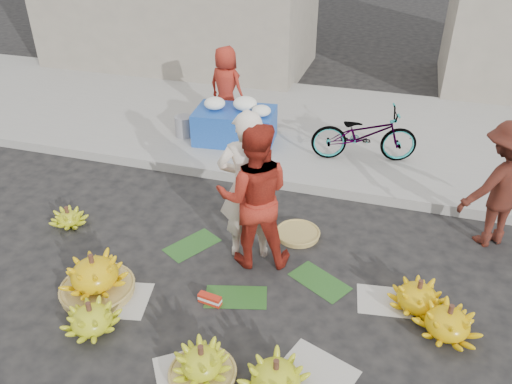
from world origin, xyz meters
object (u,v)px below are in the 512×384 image
(banana_bunch_4, at_px, (448,322))
(vendor_cream, at_px, (248,187))
(banana_bunch_0, at_px, (95,276))
(bicycle, at_px, (364,134))
(flower_table, at_px, (235,123))

(banana_bunch_4, bearing_deg, vendor_cream, 163.34)
(banana_bunch_0, height_order, bicycle, bicycle)
(banana_bunch_0, relative_size, banana_bunch_4, 1.38)
(banana_bunch_4, bearing_deg, bicycle, 110.18)
(banana_bunch_4, xyz_separation_m, vendor_cream, (-2.21, 0.66, 0.74))
(bicycle, bearing_deg, vendor_cream, 145.91)
(banana_bunch_4, relative_size, bicycle, 0.41)
(banana_bunch_0, xyz_separation_m, bicycle, (2.34, 3.71, 0.31))
(banana_bunch_0, xyz_separation_m, flower_table, (0.26, 3.77, 0.20))
(vendor_cream, bearing_deg, banana_bunch_0, 23.81)
(flower_table, bearing_deg, banana_bunch_0, -99.77)
(banana_bunch_4, xyz_separation_m, bicycle, (-1.19, 3.24, 0.37))
(banana_bunch_0, height_order, banana_bunch_4, banana_bunch_0)
(banana_bunch_4, relative_size, flower_table, 0.48)
(bicycle, bearing_deg, banana_bunch_0, 135.16)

